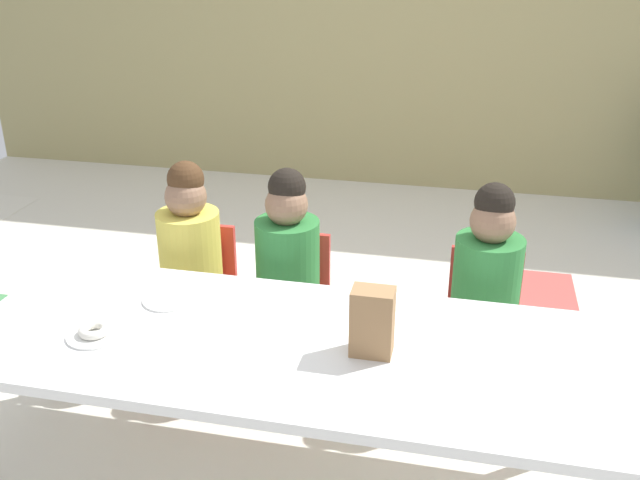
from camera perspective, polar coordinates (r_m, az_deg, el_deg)
The scene contains 9 objects.
ground_plane at distance 3.24m, azimuth 1.11°, elevation -9.67°, with size 6.67×4.95×0.02m.
craft_table at distance 2.32m, azimuth -2.83°, elevation -8.87°, with size 2.11×0.81×0.56m.
seated_child_near_camera at distance 3.01m, azimuth -10.34°, elevation -0.52°, with size 0.34×0.34×0.92m.
seated_child_middle_seat at distance 2.88m, azimuth -2.58°, elevation -1.28°, with size 0.33×0.33×0.92m.
seated_child_far_right at distance 2.80m, azimuth 13.26°, elevation -2.74°, with size 0.32×0.31×0.92m.
paper_bag_brown at distance 2.19m, azimuth 4.22°, elevation -6.58°, with size 0.13×0.09×0.22m, color #9E754C.
paper_plate_near_edge at distance 2.43m, azimuth -17.63°, elevation -7.28°, with size 0.18×0.18×0.01m, color white.
paper_plate_center_table at distance 2.58m, azimuth -12.08°, elevation -4.71°, with size 0.18×0.18×0.01m, color white.
donut_powdered_on_plate at distance 2.42m, azimuth -17.68°, elevation -6.91°, with size 0.10×0.10×0.03m, color white.
Camera 1 is at (0.52, -2.65, 1.77)m, focal length 39.86 mm.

